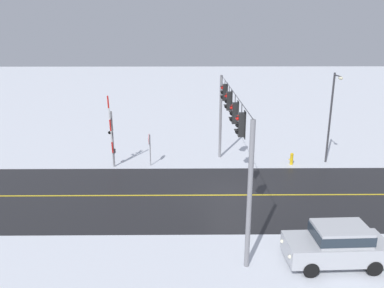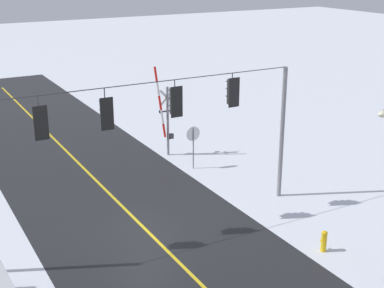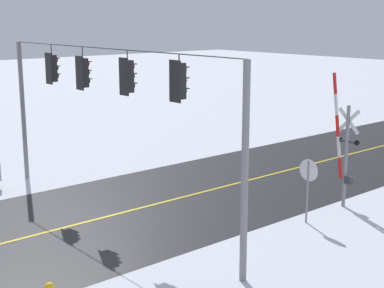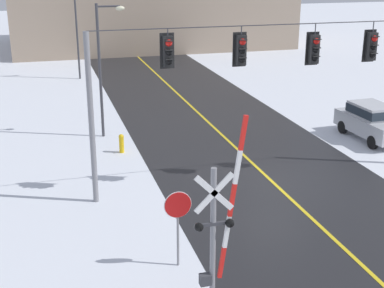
{
  "view_description": "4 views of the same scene",
  "coord_description": "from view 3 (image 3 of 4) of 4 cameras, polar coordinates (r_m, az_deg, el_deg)",
  "views": [
    {
      "loc": [
        20.67,
        -2.38,
        9.39
      ],
      "look_at": [
        -1.28,
        -2.17,
        2.77
      ],
      "focal_mm": 35.86,
      "sensor_mm": 36.0,
      "label": 1
    },
    {
      "loc": [
        8.28,
        18.97,
        10.79
      ],
      "look_at": [
        -3.35,
        -1.96,
        2.62
      ],
      "focal_mm": 51.39,
      "sensor_mm": 36.0,
      "label": 2
    },
    {
      "loc": [
        -17.53,
        10.84,
        7.27
      ],
      "look_at": [
        -2.21,
        -2.2,
        2.82
      ],
      "focal_mm": 53.91,
      "sensor_mm": 36.0,
      "label": 3
    },
    {
      "loc": [
        -8.55,
        -18.63,
        8.54
      ],
      "look_at": [
        -3.75,
        -1.51,
        2.43
      ],
      "focal_mm": 51.05,
      "sensor_mm": 36.0,
      "label": 4
    }
  ],
  "objects": [
    {
      "name": "railroad_crossing",
      "position": [
        22.96,
        14.9,
        -0.34
      ],
      "size": [
        1.28,
        0.31,
        5.19
      ],
      "color": "gray",
      "rests_on": "ground"
    },
    {
      "name": "ground_plane",
      "position": [
        21.86,
        -8.23,
        -7.1
      ],
      "size": [
        160.0,
        160.0,
        0.0
      ],
      "primitive_type": "plane",
      "color": "silver"
    },
    {
      "name": "signal_span",
      "position": [
        20.79,
        -8.52,
        4.38
      ],
      "size": [
        14.2,
        0.47,
        6.22
      ],
      "color": "gray",
      "rests_on": "ground"
    },
    {
      "name": "stop_sign",
      "position": [
        20.93,
        11.44,
        -3.19
      ],
      "size": [
        0.8,
        0.09,
        2.35
      ],
      "color": "gray",
      "rests_on": "ground"
    }
  ]
}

